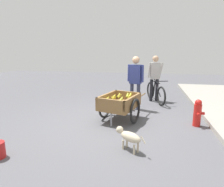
# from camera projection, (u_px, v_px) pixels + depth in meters

# --- Properties ---
(ground_plane) EXTENTS (24.00, 24.00, 0.00)m
(ground_plane) POSITION_uv_depth(u_px,v_px,m) (107.00, 122.00, 4.89)
(ground_plane) COLOR #56565B
(fruit_cart) EXTENTS (1.79, 1.18, 0.73)m
(fruit_cart) POSITION_uv_depth(u_px,v_px,m) (120.00, 104.00, 4.97)
(fruit_cart) COLOR olive
(fruit_cart) RESTS_ON ground
(vendor_person) EXTENTS (0.29, 0.51, 1.66)m
(vendor_person) POSITION_uv_depth(u_px,v_px,m) (135.00, 78.00, 5.84)
(vendor_person) COLOR #333851
(vendor_person) RESTS_ON ground
(bicycle) EXTENTS (1.57, 0.71, 0.85)m
(bicycle) POSITION_uv_depth(u_px,v_px,m) (156.00, 92.00, 6.82)
(bicycle) COLOR black
(bicycle) RESTS_ON ground
(cyclist_person) EXTENTS (0.31, 0.56, 1.66)m
(cyclist_person) POSITION_uv_depth(u_px,v_px,m) (155.00, 74.00, 6.83)
(cyclist_person) COLOR black
(cyclist_person) RESTS_ON ground
(dog) EXTENTS (0.42, 0.58, 0.40)m
(dog) POSITION_uv_depth(u_px,v_px,m) (129.00, 136.00, 3.46)
(dog) COLOR beige
(dog) RESTS_ON ground
(fire_hydrant) EXTENTS (0.25, 0.25, 0.67)m
(fire_hydrant) POSITION_uv_depth(u_px,v_px,m) (198.00, 113.00, 4.58)
(fire_hydrant) COLOR red
(fire_hydrant) RESTS_ON ground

